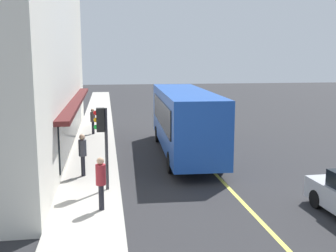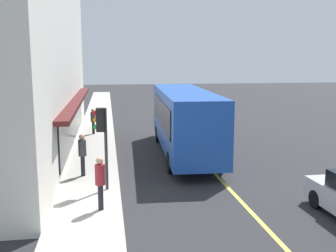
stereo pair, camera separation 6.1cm
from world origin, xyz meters
TOP-DOWN VIEW (x-y plane):
  - ground at (0.00, 0.00)m, footprint 120.00×120.00m
  - sidewalk at (0.00, 5.58)m, footprint 80.00×2.43m
  - lane_centre_stripe at (0.00, 0.00)m, footprint 36.00×0.16m
  - bus at (-0.51, 0.69)m, footprint 11.23×3.01m
  - traffic_light at (-6.37, 5.03)m, footprint 0.30×0.52m
  - pedestrian_mid_block at (5.52, 5.75)m, footprint 0.34×0.34m
  - pedestrian_by_curb at (-8.50, 5.08)m, footprint 0.34×0.34m
  - pedestrian_waiting at (-4.38, 5.90)m, footprint 0.34×0.34m

SIDE VIEW (x-z plane):
  - ground at x=0.00m, z-range 0.00..0.00m
  - lane_centre_stripe at x=0.00m, z-range 0.00..0.01m
  - sidewalk at x=0.00m, z-range 0.00..0.15m
  - pedestrian_mid_block at x=5.52m, z-range 0.32..2.04m
  - pedestrian_by_curb at x=-8.50m, z-range 0.34..2.16m
  - pedestrian_waiting at x=-4.38m, z-range 0.35..2.19m
  - bus at x=-0.51m, z-range 0.24..3.74m
  - traffic_light at x=-6.37m, z-range 0.93..4.13m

